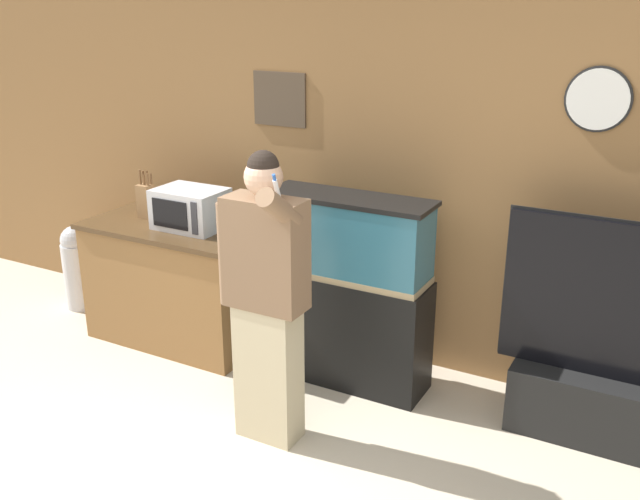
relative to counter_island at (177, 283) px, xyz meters
The scene contains 8 objects.
wall_back_paneled 1.70m from the counter_island, 21.45° to the left, with size 10.00×0.08×2.60m.
counter_island is the anchor object (origin of this frame).
microwave 0.60m from the counter_island, ahead, with size 0.47×0.35×0.28m.
knife_block 0.64m from the counter_island, behind, with size 0.10×0.09×0.35m.
aquarium_on_stand 1.37m from the counter_island, ahead, with size 1.07×0.36×1.26m.
tv_on_stand 3.05m from the counter_island, ahead, with size 1.45×0.40×1.31m.
person_standing 1.52m from the counter_island, 30.53° to the right, with size 0.53×0.40×1.68m.
trash_bin 1.08m from the counter_island, behind, with size 0.25×0.25×0.69m.
Camera 1 is at (1.86, -1.77, 2.41)m, focal length 40.00 mm.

